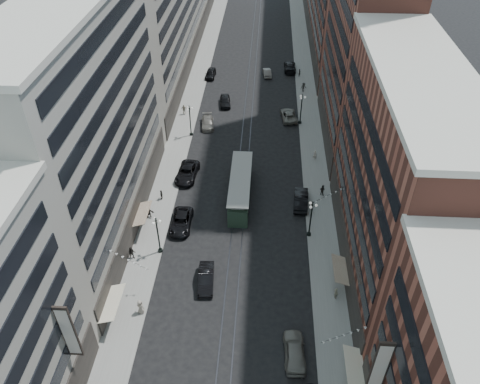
% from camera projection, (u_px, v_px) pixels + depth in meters
% --- Properties ---
extents(ground, '(220.00, 220.00, 0.00)m').
position_uv_depth(ground, '(247.00, 122.00, 82.10)').
color(ground, black).
rests_on(ground, ground).
extents(sidewalk_west, '(4.00, 180.00, 0.15)m').
position_uv_depth(sidewalk_west, '(193.00, 94.00, 90.33)').
color(sidewalk_west, gray).
rests_on(sidewalk_west, ground).
extents(sidewalk_east, '(4.00, 180.00, 0.15)m').
position_uv_depth(sidewalk_east, '(307.00, 97.00, 89.32)').
color(sidewalk_east, gray).
rests_on(sidewalk_east, ground).
extents(rail_west, '(0.12, 180.00, 0.02)m').
position_uv_depth(rail_west, '(246.00, 96.00, 89.90)').
color(rail_west, '#2D2D33').
rests_on(rail_west, ground).
extents(rail_east, '(0.12, 180.00, 0.02)m').
position_uv_depth(rail_east, '(253.00, 96.00, 89.83)').
color(rail_east, '#2D2D33').
rests_on(rail_east, ground).
extents(building_west_mid, '(8.00, 36.00, 28.00)m').
position_uv_depth(building_west_mid, '(88.00, 131.00, 53.12)').
color(building_west_mid, gray).
rests_on(building_west_mid, ground).
extents(building_east_mid, '(8.00, 30.00, 24.00)m').
position_uv_depth(building_east_mid, '(396.00, 183.00, 48.91)').
color(building_east_mid, brown).
rests_on(building_east_mid, ground).
extents(building_east_tower, '(8.00, 26.00, 42.00)m').
position_uv_depth(building_east_tower, '(369.00, 9.00, 65.03)').
color(building_east_tower, brown).
rests_on(building_east_tower, ground).
extents(lamppost_sw_far, '(1.03, 1.14, 5.52)m').
position_uv_depth(lamppost_sw_far, '(158.00, 234.00, 55.71)').
color(lamppost_sw_far, black).
rests_on(lamppost_sw_far, sidewalk_west).
extents(lamppost_sw_mid, '(1.03, 1.14, 5.52)m').
position_uv_depth(lamppost_sw_mid, '(190.00, 120.00, 76.70)').
color(lamppost_sw_mid, black).
rests_on(lamppost_sw_mid, sidewalk_west).
extents(lamppost_se_far, '(1.03, 1.14, 5.52)m').
position_uv_depth(lamppost_se_far, '(311.00, 218.00, 57.97)').
color(lamppost_se_far, black).
rests_on(lamppost_se_far, sidewalk_east).
extents(lamppost_se_mid, '(1.03, 1.14, 5.52)m').
position_uv_depth(lamppost_se_mid, '(301.00, 108.00, 79.73)').
color(lamppost_se_mid, black).
rests_on(lamppost_se_mid, sidewalk_east).
extents(streetcar, '(2.83, 12.77, 3.53)m').
position_uv_depth(streetcar, '(240.00, 188.00, 64.88)').
color(streetcar, '#253B2B').
rests_on(streetcar, ground).
extents(car_2, '(2.64, 5.67, 1.57)m').
position_uv_depth(car_2, '(181.00, 222.00, 60.81)').
color(car_2, black).
rests_on(car_2, ground).
extents(car_4, '(2.30, 5.25, 1.76)m').
position_uv_depth(car_4, '(295.00, 351.00, 46.01)').
color(car_4, slate).
rests_on(car_4, ground).
extents(car_5, '(2.05, 5.01, 1.62)m').
position_uv_depth(car_5, '(206.00, 278.00, 53.32)').
color(car_5, black).
rests_on(car_5, ground).
extents(pedestrian_1, '(1.03, 0.78, 1.87)m').
position_uv_depth(pedestrian_1, '(140.00, 307.00, 49.90)').
color(pedestrian_1, gray).
rests_on(pedestrian_1, sidewalk_west).
extents(pedestrian_2, '(0.99, 0.71, 1.83)m').
position_uv_depth(pedestrian_2, '(132.00, 253.00, 56.04)').
color(pedestrian_2, black).
rests_on(pedestrian_2, sidewalk_west).
extents(pedestrian_4, '(0.73, 0.99, 1.53)m').
position_uv_depth(pedestrian_4, '(336.00, 293.00, 51.53)').
color(pedestrian_4, '#BCB69B').
rests_on(pedestrian_4, sidewalk_east).
extents(car_7, '(3.32, 6.30, 1.69)m').
position_uv_depth(car_7, '(187.00, 173.00, 69.09)').
color(car_7, black).
rests_on(car_7, ground).
extents(car_8, '(2.62, 5.17, 1.44)m').
position_uv_depth(car_8, '(208.00, 123.00, 80.60)').
color(car_8, slate).
rests_on(car_8, ground).
extents(car_9, '(2.08, 4.75, 1.59)m').
position_uv_depth(car_9, '(211.00, 73.00, 95.78)').
color(car_9, black).
rests_on(car_9, ground).
extents(car_10, '(2.17, 5.46, 1.77)m').
position_uv_depth(car_10, '(301.00, 199.00, 64.21)').
color(car_10, black).
rests_on(car_10, ground).
extents(car_11, '(3.24, 5.75, 1.52)m').
position_uv_depth(car_11, '(289.00, 115.00, 82.50)').
color(car_11, slate).
rests_on(car_11, ground).
extents(car_12, '(2.47, 5.91, 1.70)m').
position_uv_depth(car_12, '(290.00, 67.00, 98.28)').
color(car_12, black).
rests_on(car_12, ground).
extents(car_13, '(2.42, 4.89, 1.60)m').
position_uv_depth(car_13, '(225.00, 101.00, 86.50)').
color(car_13, black).
rests_on(car_13, ground).
extents(car_14, '(1.96, 4.40, 1.40)m').
position_uv_depth(car_14, '(267.00, 72.00, 96.36)').
color(car_14, slate).
rests_on(car_14, ground).
extents(pedestrian_5, '(1.53, 0.45, 1.64)m').
position_uv_depth(pedestrian_5, '(149.00, 212.00, 62.01)').
color(pedestrian_5, black).
rests_on(pedestrian_5, sidewalk_west).
extents(pedestrian_6, '(1.13, 0.60, 1.86)m').
position_uv_depth(pedestrian_6, '(184.00, 109.00, 83.48)').
color(pedestrian_6, '#BBB29B').
rests_on(pedestrian_6, sidewalk_west).
extents(pedestrian_7, '(0.89, 0.79, 1.61)m').
position_uv_depth(pedestrian_7, '(322.00, 190.00, 65.73)').
color(pedestrian_7, black).
rests_on(pedestrian_7, sidewalk_east).
extents(pedestrian_8, '(0.59, 0.39, 1.60)m').
position_uv_depth(pedestrian_8, '(315.00, 155.00, 72.54)').
color(pedestrian_8, '#BAAC9A').
rests_on(pedestrian_8, sidewalk_east).
extents(pedestrian_9, '(1.25, 0.80, 1.79)m').
position_uv_depth(pedestrian_9, '(303.00, 87.00, 90.38)').
color(pedestrian_9, black).
rests_on(pedestrian_9, sidewalk_east).
extents(pedestrian_extra_0, '(0.44, 0.90, 1.51)m').
position_uv_depth(pedestrian_extra_0, '(161.00, 195.00, 64.98)').
color(pedestrian_extra_0, black).
rests_on(pedestrian_extra_0, sidewalk_west).
extents(pedestrian_extra_1, '(0.59, 0.67, 1.54)m').
position_uv_depth(pedestrian_extra_1, '(300.00, 73.00, 95.74)').
color(pedestrian_extra_1, black).
rests_on(pedestrian_extra_1, sidewalk_east).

